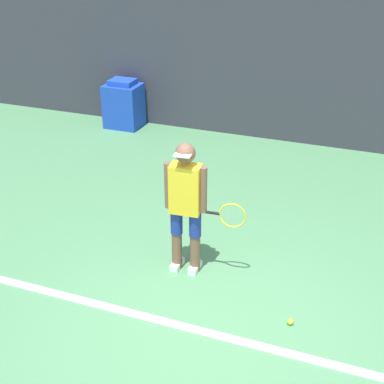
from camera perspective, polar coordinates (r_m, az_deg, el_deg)
ground_plane at (r=5.61m, az=1.67°, el=-14.14°), size 24.00×24.00×0.00m
back_wall at (r=9.65m, az=12.38°, el=13.21°), size 24.00×0.10×2.90m
court_baseline at (r=5.54m, az=1.34°, el=-14.70°), size 21.60×0.10×0.01m
tennis_player at (r=5.92m, az=-0.57°, el=-1.21°), size 0.92×0.30×1.60m
tennis_ball at (r=5.70m, az=10.44°, el=-13.45°), size 0.07×0.07×0.07m
covered_chair at (r=10.61m, az=-7.29°, el=9.25°), size 0.68×0.56×0.94m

